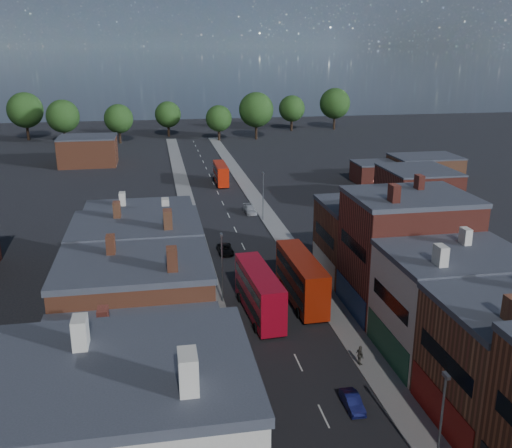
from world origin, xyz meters
name	(u,v)px	position (x,y,z in m)	size (l,w,h in m)	color
pavement_west	(197,244)	(-6.50, 50.00, 0.06)	(3.00, 200.00, 0.12)	gray
pavement_east	(284,239)	(6.50, 50.00, 0.06)	(3.00, 200.00, 0.12)	gray
terrace_west	(132,429)	(-14.00, 0.00, 6.66)	(12.00, 80.00, 13.31)	maroon
lamp_post_1	(441,421)	(5.20, 0.00, 4.70)	(0.25, 0.70, 8.12)	slate
lamp_post_2	(222,263)	(-5.20, 30.00, 4.70)	(0.25, 0.70, 8.12)	slate
lamp_post_3	(263,193)	(5.20, 60.00, 4.70)	(0.25, 0.70, 8.12)	slate
bus_0	(259,292)	(-1.74, 26.09, 2.73)	(3.58, 11.88, 5.06)	red
bus_1	(301,278)	(3.50, 28.66, 2.86)	(3.37, 12.36, 5.31)	#AB2009
bus_2	(221,173)	(1.50, 87.25, 2.29)	(2.54, 9.83, 4.24)	red
car_1	(352,402)	(2.54, 8.63, 0.56)	(1.19, 3.43, 1.13)	navy
car_2	(225,249)	(-2.89, 45.62, 0.60)	(1.99, 4.33, 1.20)	black
car_3	(250,210)	(3.80, 64.71, 0.65)	(1.81, 4.46, 1.29)	#B8B8B8
ped_1	(223,407)	(-7.70, 9.11, 1.03)	(0.89, 0.49, 1.83)	#3F1E19
ped_3	(360,355)	(5.30, 14.52, 1.05)	(1.09, 0.50, 1.86)	#5A574D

